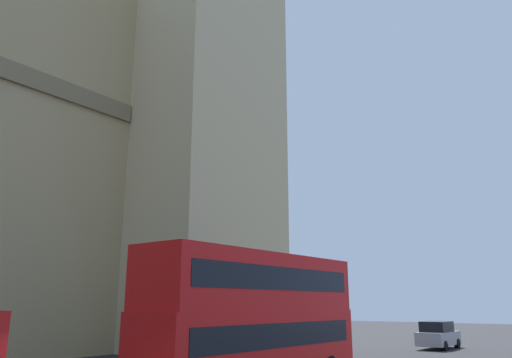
# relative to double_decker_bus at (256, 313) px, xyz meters

# --- Properties ---
(double_decker_bus) EXTENTS (10.52, 2.54, 4.90)m
(double_decker_bus) POSITION_rel_double_decker_bus_xyz_m (0.00, 0.00, 0.00)
(double_decker_bus) COLOR red
(double_decker_bus) RESTS_ON ground_plane
(sedan_lead) EXTENTS (4.40, 1.86, 1.85)m
(sedan_lead) POSITION_rel_double_decker_bus_xyz_m (21.15, 0.27, -1.80)
(sedan_lead) COLOR gray
(sedan_lead) RESTS_ON ground_plane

